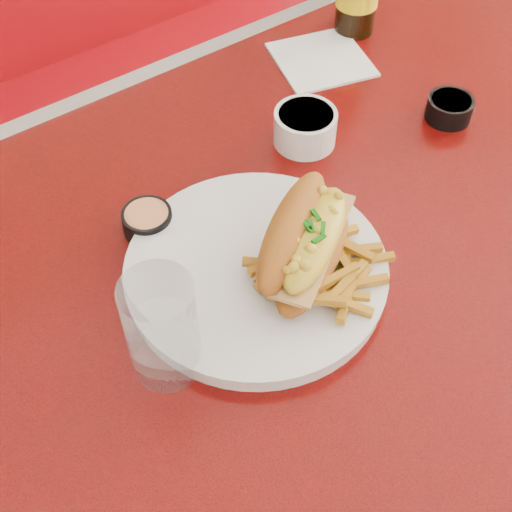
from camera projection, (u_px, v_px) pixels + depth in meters
ground at (325, 457)px, 1.49m from camera, size 8.00×8.00×0.00m
diner_table at (356, 282)px, 1.02m from camera, size 1.23×0.83×0.77m
booth_bench_far at (117, 144)px, 1.69m from camera, size 1.20×0.51×0.90m
dinner_plate at (256, 271)px, 0.82m from camera, size 0.38×0.38×0.02m
mac_hoagie at (306, 241)px, 0.79m from camera, size 0.21×0.18×0.08m
fries_pile at (322, 265)px, 0.79m from camera, size 0.14×0.13×0.04m
fork at (287, 219)px, 0.85m from camera, size 0.03×0.13×0.00m
gravy_ramekin at (305, 127)px, 0.96m from camera, size 0.11×0.11×0.05m
sauce_cup_left at (148, 221)px, 0.86m from camera, size 0.08×0.08×0.03m
sauce_cup_right at (450, 108)px, 0.99m from camera, size 0.08×0.08×0.03m
water_tumbler at (162, 329)px, 0.70m from camera, size 0.08×0.08×0.13m
paper_napkin at (321, 60)px, 1.09m from camera, size 0.17×0.17×0.00m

